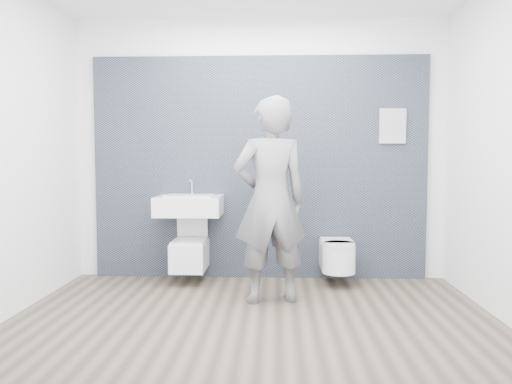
{
  "coord_description": "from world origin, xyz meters",
  "views": [
    {
      "loc": [
        0.19,
        -3.95,
        1.32
      ],
      "look_at": [
        0.0,
        0.6,
        1.0
      ],
      "focal_mm": 35.0,
      "sensor_mm": 36.0,
      "label": 1
    }
  ],
  "objects_px": {
    "toilet_square": "(190,253)",
    "toilet_rounded": "(338,256)",
    "washbasin": "(189,205)",
    "visitor": "(270,200)"
  },
  "relations": [
    {
      "from": "toilet_square",
      "to": "toilet_rounded",
      "type": "height_order",
      "value": "toilet_square"
    },
    {
      "from": "washbasin",
      "to": "toilet_square",
      "type": "xyz_separation_m",
      "value": [
        0.0,
        0.01,
        -0.51
      ]
    },
    {
      "from": "toilet_square",
      "to": "toilet_rounded",
      "type": "relative_size",
      "value": 1.2
    },
    {
      "from": "washbasin",
      "to": "toilet_square",
      "type": "distance_m",
      "value": 0.51
    },
    {
      "from": "washbasin",
      "to": "toilet_rounded",
      "type": "xyz_separation_m",
      "value": [
        1.54,
        -0.03,
        -0.51
      ]
    },
    {
      "from": "visitor",
      "to": "toilet_rounded",
      "type": "bearing_deg",
      "value": -152.23
    },
    {
      "from": "toilet_square",
      "to": "visitor",
      "type": "xyz_separation_m",
      "value": [
        0.85,
        -0.65,
        0.61
      ]
    },
    {
      "from": "toilet_square",
      "to": "toilet_rounded",
      "type": "bearing_deg",
      "value": -1.45
    },
    {
      "from": "toilet_rounded",
      "to": "visitor",
      "type": "distance_m",
      "value": 1.11
    },
    {
      "from": "toilet_square",
      "to": "toilet_rounded",
      "type": "distance_m",
      "value": 1.54
    }
  ]
}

